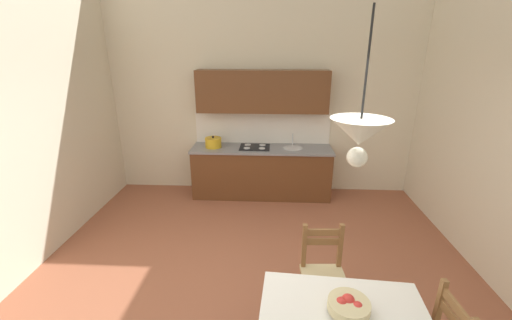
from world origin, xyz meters
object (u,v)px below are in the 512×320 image
kitchen_cabinetry (261,149)px  dining_chair_kitchen_side (323,276)px  pendant_lamp (360,134)px  fruit_bowl (349,305)px

kitchen_cabinetry → dining_chair_kitchen_side: bearing=-75.6°
dining_chair_kitchen_side → pendant_lamp: size_ratio=1.16×
pendant_lamp → fruit_bowl: bearing=59.2°
dining_chair_kitchen_side → fruit_bowl: size_ratio=3.10×
dining_chair_kitchen_side → pendant_lamp: pendant_lamp is taller
fruit_bowl → pendant_lamp: 1.33m
kitchen_cabinetry → fruit_bowl: kitchen_cabinetry is taller
kitchen_cabinetry → dining_chair_kitchen_side: kitchen_cabinetry is taller
dining_chair_kitchen_side → kitchen_cabinetry: bearing=104.4°
dining_chair_kitchen_side → pendant_lamp: 1.93m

